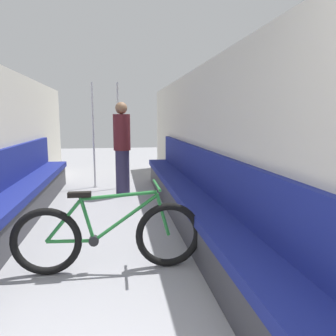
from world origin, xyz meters
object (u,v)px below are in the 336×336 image
(bench_seat_row_left, at_px, (5,210))
(bench_seat_row_right, at_px, (193,203))
(grab_pole_near, at_px, (94,137))
(grab_pole_far, at_px, (119,138))
(bicycle, at_px, (109,236))
(passenger_standing, at_px, (122,148))

(bench_seat_row_left, distance_m, bench_seat_row_right, 2.24)
(grab_pole_near, height_order, grab_pole_far, same)
(bench_seat_row_left, distance_m, grab_pole_near, 2.93)
(bicycle, bearing_deg, grab_pole_near, 96.09)
(bench_seat_row_left, height_order, grab_pole_far, grab_pole_far)
(passenger_standing, bearing_deg, bicycle, 69.84)
(bicycle, distance_m, grab_pole_far, 3.65)
(grab_pole_far, bearing_deg, bicycle, -92.07)
(bench_seat_row_left, distance_m, passenger_standing, 2.44)
(bench_seat_row_right, xyz_separation_m, grab_pole_near, (-1.39, 2.72, 0.68))
(grab_pole_far, bearing_deg, passenger_standing, -84.90)
(bench_seat_row_left, distance_m, grab_pole_far, 2.95)
(bench_seat_row_left, height_order, bicycle, bench_seat_row_left)
(grab_pole_far, bearing_deg, bench_seat_row_left, -117.77)
(bench_seat_row_left, bearing_deg, grab_pole_far, 62.23)
(bench_seat_row_right, bearing_deg, bench_seat_row_left, 180.00)
(bench_seat_row_left, xyz_separation_m, grab_pole_near, (0.85, 2.72, 0.68))
(bench_seat_row_right, distance_m, grab_pole_far, 2.78)
(bicycle, xyz_separation_m, passenger_standing, (0.18, 2.96, 0.53))
(bench_seat_row_right, distance_m, passenger_standing, 2.17)
(bench_seat_row_left, bearing_deg, passenger_standing, 54.14)
(grab_pole_far, xyz_separation_m, passenger_standing, (0.05, -0.62, -0.15))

